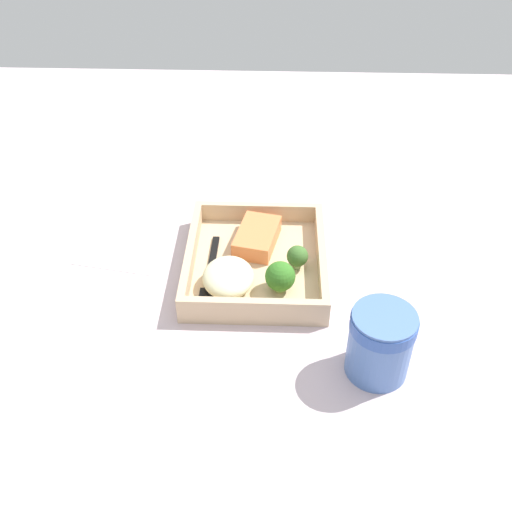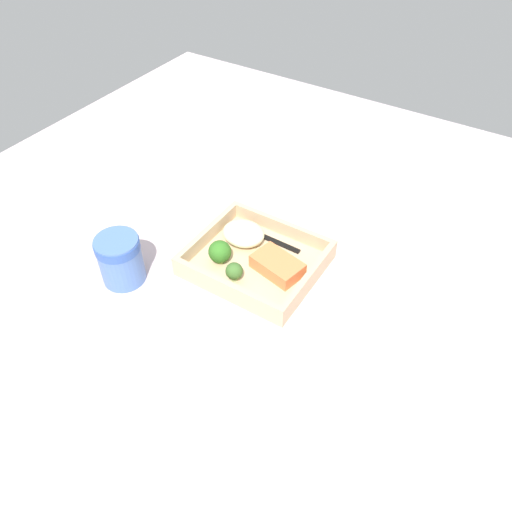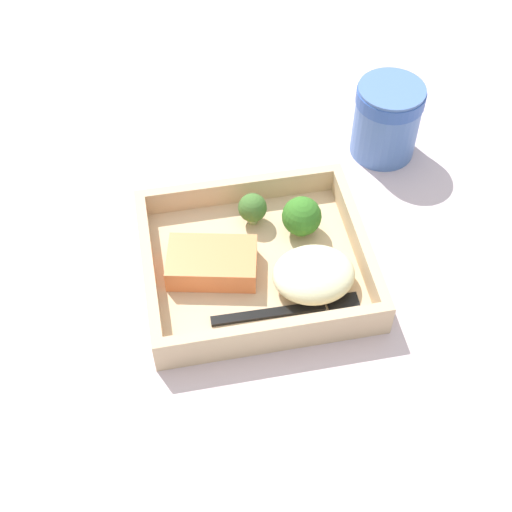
{
  "view_description": "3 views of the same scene",
  "coord_description": "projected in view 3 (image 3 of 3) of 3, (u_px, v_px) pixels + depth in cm",
  "views": [
    {
      "loc": [
        73.04,
        2.57,
        63.3
      ],
      "look_at": [
        0.0,
        0.0,
        2.7
      ],
      "focal_mm": 42.0,
      "sensor_mm": 36.0,
      "label": 1
    },
    {
      "loc": [
        -38.41,
        60.82,
        71.57
      ],
      "look_at": [
        0.0,
        0.0,
        2.7
      ],
      "focal_mm": 35.0,
      "sensor_mm": 36.0,
      "label": 2
    },
    {
      "loc": [
        -9.34,
        -49.09,
        64.62
      ],
      "look_at": [
        0.0,
        0.0,
        2.7
      ],
      "focal_mm": 50.0,
      "sensor_mm": 36.0,
      "label": 3
    }
  ],
  "objects": [
    {
      "name": "mashed_potatoes",
      "position": [
        314.0,
        274.0,
        0.77
      ],
      "size": [
        9.09,
        7.82,
        3.79
      ],
      "primitive_type": "ellipsoid",
      "color": "beige",
      "rests_on": "takeout_tray"
    },
    {
      "name": "tray_rim",
      "position": [
        256.0,
        255.0,
        0.79
      ],
      "size": [
        25.11,
        21.99,
        3.22
      ],
      "color": "tan",
      "rests_on": "takeout_tray"
    },
    {
      "name": "takeout_tray",
      "position": [
        256.0,
        268.0,
        0.81
      ],
      "size": [
        25.11,
        21.99,
        1.2
      ],
      "primitive_type": "cube",
      "color": "tan",
      "rests_on": "ground_plane"
    },
    {
      "name": "broccoli_floret_2",
      "position": [
        253.0,
        208.0,
        0.83
      ],
      "size": [
        3.4,
        3.4,
        4.05
      ],
      "color": "#84A267",
      "rests_on": "takeout_tray"
    },
    {
      "name": "paper_cup",
      "position": [
        387.0,
        117.0,
        0.9
      ],
      "size": [
        8.58,
        8.58,
        10.14
      ],
      "color": "#4C70B3",
      "rests_on": "ground_plane"
    },
    {
      "name": "ground_plane",
      "position": [
        256.0,
        276.0,
        0.82
      ],
      "size": [
        160.0,
        160.0,
        2.0
      ],
      "primitive_type": "cube",
      "color": "#C5B0B7"
    },
    {
      "name": "receipt_slip",
      "position": [
        269.0,
        461.0,
        0.67
      ],
      "size": [
        10.97,
        16.04,
        0.24
      ],
      "primitive_type": "cube",
      "rotation": [
        0.0,
        0.0,
        -0.18
      ],
      "color": "white",
      "rests_on": "ground_plane"
    },
    {
      "name": "fork",
      "position": [
        297.0,
        309.0,
        0.77
      ],
      "size": [
        15.83,
        2.27,
        0.44
      ],
      "color": "black",
      "rests_on": "takeout_tray"
    },
    {
      "name": "salmon_fillet",
      "position": [
        212.0,
        262.0,
        0.79
      ],
      "size": [
        10.93,
        8.08,
        2.91
      ],
      "primitive_type": "cube",
      "rotation": [
        0.0,
        0.0,
        -0.22
      ],
      "color": "#EC7D46",
      "rests_on": "takeout_tray"
    },
    {
      "name": "broccoli_floret_1",
      "position": [
        302.0,
        217.0,
        0.82
      ],
      "size": [
        4.6,
        4.6,
        5.0
      ],
      "color": "#7E9850",
      "rests_on": "takeout_tray"
    }
  ]
}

